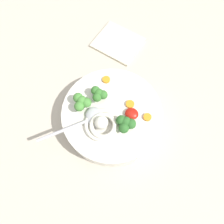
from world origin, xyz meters
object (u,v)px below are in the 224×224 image
Objects in this scene: soup_bowl at (112,116)px; soup_spoon at (90,120)px; folded_napkin at (118,43)px; noodle_pile at (102,124)px.

soup_bowl is 1.75× the size of soup_spoon.
noodle_pile is at bearing -78.60° from folded_napkin.
noodle_pile reaches higher than soup_spoon.
noodle_pile is 0.67× the size of folded_napkin.
soup_spoon is at bearing -84.70° from folded_napkin.
folded_napkin is (-6.08, 30.14, -6.78)cm from noodle_pile.
noodle_pile is at bearing -103.75° from soup_bowl.
noodle_pile is 3.34cm from soup_spoon.
soup_spoon is at bearing 175.85° from noodle_pile.
soup_spoon is 1.03× the size of folded_napkin.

